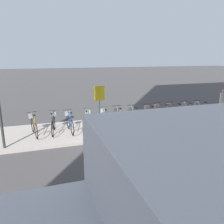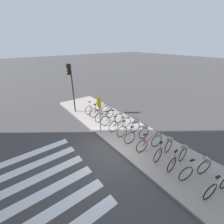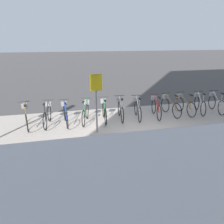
{
  "view_description": "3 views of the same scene",
  "coord_description": "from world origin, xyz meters",
  "px_view_note": "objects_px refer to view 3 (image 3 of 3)",
  "views": [
    {
      "loc": [
        -3.91,
        -8.32,
        3.55
      ],
      "look_at": [
        -1.14,
        0.3,
        1.22
      ],
      "focal_mm": 35.0,
      "sensor_mm": 36.0,
      "label": 1
    },
    {
      "loc": [
        5.07,
        -3.97,
        5.24
      ],
      "look_at": [
        -1.41,
        0.99,
        1.39
      ],
      "focal_mm": 24.0,
      "sensor_mm": 36.0,
      "label": 2
    },
    {
      "loc": [
        -2.91,
        -7.39,
        3.54
      ],
      "look_at": [
        -1.06,
        0.45,
        0.84
      ],
      "focal_mm": 35.0,
      "sensor_mm": 36.0,
      "label": 3
    }
  ],
  "objects_px": {
    "parked_bicycle_4": "(104,110)",
    "parked_bicycle_9": "(184,104)",
    "parked_bicycle_2": "(65,113)",
    "parked_bicycle_6": "(137,108)",
    "parked_bicycle_3": "(86,112)",
    "parked_bicycle_11": "(216,103)",
    "parked_bicycle_0": "(26,116)",
    "parked_bicycle_8": "(170,105)",
    "parked_bicycle_10": "(199,103)",
    "sign_post": "(96,94)",
    "parked_bicycle_7": "(156,107)",
    "parked_bicycle_1": "(47,114)",
    "parked_bicycle_5": "(120,109)"
  },
  "relations": [
    {
      "from": "parked_bicycle_2",
      "to": "parked_bicycle_3",
      "type": "relative_size",
      "value": 1.03
    },
    {
      "from": "parked_bicycle_2",
      "to": "parked_bicycle_3",
      "type": "bearing_deg",
      "value": 2.86
    },
    {
      "from": "parked_bicycle_8",
      "to": "parked_bicycle_9",
      "type": "height_order",
      "value": "same"
    },
    {
      "from": "parked_bicycle_2",
      "to": "parked_bicycle_6",
      "type": "relative_size",
      "value": 1.01
    },
    {
      "from": "parked_bicycle_4",
      "to": "parked_bicycle_5",
      "type": "distance_m",
      "value": 0.75
    },
    {
      "from": "parked_bicycle_1",
      "to": "parked_bicycle_7",
      "type": "height_order",
      "value": "same"
    },
    {
      "from": "parked_bicycle_1",
      "to": "parked_bicycle_11",
      "type": "relative_size",
      "value": 1.01
    },
    {
      "from": "parked_bicycle_0",
      "to": "parked_bicycle_11",
      "type": "bearing_deg",
      "value": -0.28
    },
    {
      "from": "parked_bicycle_8",
      "to": "parked_bicycle_10",
      "type": "distance_m",
      "value": 1.57
    },
    {
      "from": "parked_bicycle_5",
      "to": "parked_bicycle_7",
      "type": "height_order",
      "value": "same"
    },
    {
      "from": "parked_bicycle_6",
      "to": "parked_bicycle_9",
      "type": "distance_m",
      "value": 2.4
    },
    {
      "from": "parked_bicycle_11",
      "to": "parked_bicycle_9",
      "type": "bearing_deg",
      "value": 177.19
    },
    {
      "from": "parked_bicycle_4",
      "to": "parked_bicycle_7",
      "type": "height_order",
      "value": "same"
    },
    {
      "from": "parked_bicycle_2",
      "to": "parked_bicycle_11",
      "type": "xyz_separation_m",
      "value": [
        7.28,
        -0.01,
        0.0
      ]
    },
    {
      "from": "parked_bicycle_8",
      "to": "parked_bicycle_9",
      "type": "relative_size",
      "value": 1.0
    },
    {
      "from": "parked_bicycle_6",
      "to": "parked_bicycle_11",
      "type": "distance_m",
      "value": 4.08
    },
    {
      "from": "parked_bicycle_8",
      "to": "parked_bicycle_10",
      "type": "xyz_separation_m",
      "value": [
        1.57,
        -0.02,
        0.0
      ]
    },
    {
      "from": "parked_bicycle_2",
      "to": "parked_bicycle_11",
      "type": "distance_m",
      "value": 7.28
    },
    {
      "from": "parked_bicycle_4",
      "to": "sign_post",
      "type": "xyz_separation_m",
      "value": [
        -0.53,
        -1.24,
        1.08
      ]
    },
    {
      "from": "parked_bicycle_0",
      "to": "parked_bicycle_3",
      "type": "bearing_deg",
      "value": 0.13
    },
    {
      "from": "sign_post",
      "to": "parked_bicycle_4",
      "type": "bearing_deg",
      "value": 66.8
    },
    {
      "from": "parked_bicycle_8",
      "to": "parked_bicycle_11",
      "type": "xyz_separation_m",
      "value": [
        2.44,
        -0.1,
        0.0
      ]
    },
    {
      "from": "parked_bicycle_8",
      "to": "parked_bicycle_9",
      "type": "bearing_deg",
      "value": -1.0
    },
    {
      "from": "parked_bicycle_5",
      "to": "parked_bicycle_11",
      "type": "bearing_deg",
      "value": -1.14
    },
    {
      "from": "parked_bicycle_6",
      "to": "parked_bicycle_3",
      "type": "bearing_deg",
      "value": 178.88
    },
    {
      "from": "parked_bicycle_4",
      "to": "parked_bicycle_7",
      "type": "bearing_deg",
      "value": -1.35
    },
    {
      "from": "parked_bicycle_4",
      "to": "parked_bicycle_9",
      "type": "xyz_separation_m",
      "value": [
        3.92,
        0.03,
        0.0
      ]
    },
    {
      "from": "parked_bicycle_2",
      "to": "parked_bicycle_7",
      "type": "distance_m",
      "value": 4.09
    },
    {
      "from": "parked_bicycle_2",
      "to": "parked_bicycle_7",
      "type": "xyz_separation_m",
      "value": [
        4.09,
        -0.01,
        0.0
      ]
    },
    {
      "from": "parked_bicycle_3",
      "to": "parked_bicycle_2",
      "type": "bearing_deg",
      "value": -177.14
    },
    {
      "from": "parked_bicycle_1",
      "to": "parked_bicycle_5",
      "type": "height_order",
      "value": "same"
    },
    {
      "from": "parked_bicycle_4",
      "to": "parked_bicycle_3",
      "type": "bearing_deg",
      "value": -179.73
    },
    {
      "from": "parked_bicycle_6",
      "to": "parked_bicycle_9",
      "type": "xyz_separation_m",
      "value": [
        2.4,
        0.08,
        0.0
      ]
    },
    {
      "from": "parked_bicycle_3",
      "to": "parked_bicycle_11",
      "type": "xyz_separation_m",
      "value": [
        6.42,
        -0.05,
        0.0
      ]
    },
    {
      "from": "parked_bicycle_4",
      "to": "parked_bicycle_9",
      "type": "distance_m",
      "value": 3.92
    },
    {
      "from": "parked_bicycle_0",
      "to": "parked_bicycle_8",
      "type": "distance_m",
      "value": 6.42
    },
    {
      "from": "parked_bicycle_10",
      "to": "parked_bicycle_6",
      "type": "bearing_deg",
      "value": -178.74
    },
    {
      "from": "parked_bicycle_0",
      "to": "parked_bicycle_2",
      "type": "height_order",
      "value": "same"
    },
    {
      "from": "parked_bicycle_2",
      "to": "sign_post",
      "type": "distance_m",
      "value": 1.97
    },
    {
      "from": "parked_bicycle_7",
      "to": "parked_bicycle_9",
      "type": "distance_m",
      "value": 1.51
    },
    {
      "from": "parked_bicycle_6",
      "to": "parked_bicycle_4",
      "type": "bearing_deg",
      "value": 178.14
    },
    {
      "from": "parked_bicycle_10",
      "to": "parked_bicycle_11",
      "type": "height_order",
      "value": "same"
    },
    {
      "from": "parked_bicycle_1",
      "to": "parked_bicycle_5",
      "type": "distance_m",
      "value": 3.15
    },
    {
      "from": "parked_bicycle_4",
      "to": "sign_post",
      "type": "bearing_deg",
      "value": -113.2
    },
    {
      "from": "parked_bicycle_3",
      "to": "parked_bicycle_6",
      "type": "distance_m",
      "value": 2.34
    },
    {
      "from": "parked_bicycle_3",
      "to": "parked_bicycle_10",
      "type": "height_order",
      "value": "same"
    },
    {
      "from": "parked_bicycle_4",
      "to": "parked_bicycle_10",
      "type": "relative_size",
      "value": 1.03
    },
    {
      "from": "parked_bicycle_10",
      "to": "sign_post",
      "type": "height_order",
      "value": "sign_post"
    },
    {
      "from": "parked_bicycle_9",
      "to": "sign_post",
      "type": "bearing_deg",
      "value": -164.02
    },
    {
      "from": "parked_bicycle_2",
      "to": "parked_bicycle_4",
      "type": "height_order",
      "value": "same"
    }
  ]
}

